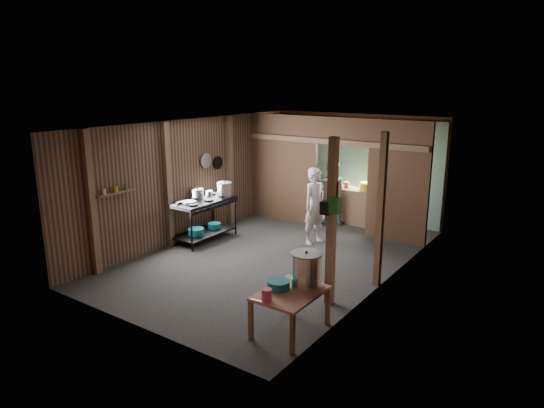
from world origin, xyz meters
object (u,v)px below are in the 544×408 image
Objects in this scene: gas_range at (203,220)px; prep_table at (290,312)px; stove_pot_large at (224,190)px; stock_pot at (306,271)px; yellow_tub at (367,186)px; pink_bucket at (267,295)px; cook at (315,206)px.

prep_table is at bearing -31.66° from gas_range.
prep_table is 3.08× the size of stove_pot_large.
yellow_tub is (-1.35, 5.08, 0.11)m from stock_pot.
stove_pot_large is at bearing 72.29° from gas_range.
yellow_tub is at bearing 103.33° from prep_table.
pink_bucket is (-0.11, -0.41, 0.38)m from prep_table.
cook reaches higher than pink_bucket.
pink_bucket is at bearing -142.36° from cook.
pink_bucket is at bearing -43.24° from stove_pot_large.
prep_table is 1.94× the size of stock_pot.
gas_range is 4.50m from pink_bucket.
cook is at bearing 117.74° from stock_pot.
pink_bucket is 0.10× the size of cook.
gas_range is at bearing 143.20° from pink_bucket.
prep_table is at bearing -138.64° from cook.
pink_bucket is at bearing -78.64° from yellow_tub.
cook is (-1.50, 3.89, 0.14)m from pink_bucket.
prep_table is 5.53m from yellow_tub.
cook is (-1.69, 3.22, -0.02)m from stock_pot.
yellow_tub reaches higher than gas_range.
gas_range is at bearing 148.34° from prep_table.
cook is at bearing 19.01° from stove_pot_large.
prep_table is 4.59m from stove_pot_large.
stove_pot_large is 4.44m from stock_pot.
yellow_tub is (2.27, 2.53, -0.10)m from stove_pot_large.
yellow_tub is at bearing 48.03° from stove_pot_large.
stock_pot is 1.49× the size of yellow_tub.
prep_table is at bearing -38.54° from stove_pot_large.
stock_pot is at bearing -28.05° from gas_range.
pink_bucket is (3.43, -3.23, -0.37)m from stove_pot_large.
stove_pot_large is 0.63× the size of stock_pot.
stove_pot_large reaches higher than pink_bucket.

